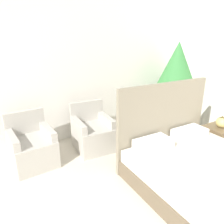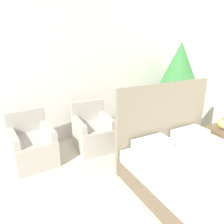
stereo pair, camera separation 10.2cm
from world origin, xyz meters
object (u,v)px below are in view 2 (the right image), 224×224
at_px(armchair_near_window_left, 33,148).
at_px(potted_palm, 179,71).
at_px(bed, 212,179).
at_px(armchair_near_window_right, 94,134).
at_px(nightstand, 221,140).

relative_size(armchair_near_window_left, potted_palm, 0.44).
bearing_deg(bed, armchair_near_window_right, 112.92).
distance_m(armchair_near_window_right, potted_palm, 2.28).
height_order(bed, potted_palm, potted_palm).
height_order(armchair_near_window_left, armchair_near_window_right, same).
bearing_deg(armchair_near_window_right, bed, -64.11).
relative_size(bed, armchair_near_window_right, 2.62).
relative_size(armchair_near_window_right, potted_palm, 0.44).
relative_size(armchair_near_window_left, armchair_near_window_right, 1.00).
bearing_deg(armchair_near_window_right, armchair_near_window_left, -177.03).
height_order(armchair_near_window_left, potted_palm, potted_palm).
height_order(armchair_near_window_right, nightstand, armchair_near_window_right).
distance_m(bed, armchair_near_window_right, 2.11).
relative_size(bed, potted_palm, 1.16).
bearing_deg(armchair_near_window_left, potted_palm, -4.34).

